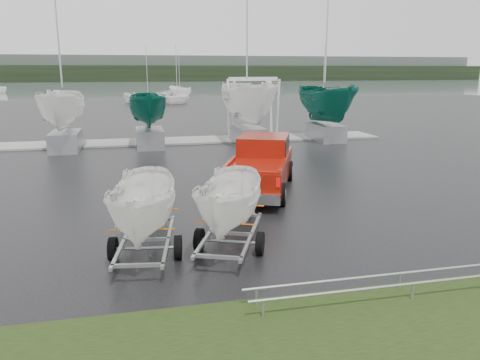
# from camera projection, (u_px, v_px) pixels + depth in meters

# --- Properties ---
(ground_plane) EXTENTS (120.00, 120.00, 0.00)m
(ground_plane) POSITION_uv_depth(u_px,v_px,m) (175.00, 192.00, 18.03)
(ground_plane) COLOR black
(ground_plane) RESTS_ON ground
(lake) EXTENTS (300.00, 300.00, 0.00)m
(lake) POSITION_uv_depth(u_px,v_px,m) (137.00, 89.00, 112.87)
(lake) COLOR slate
(lake) RESTS_ON ground
(dock) EXTENTS (30.00, 3.00, 0.12)m
(dock) POSITION_uv_depth(u_px,v_px,m) (157.00, 142.00, 30.35)
(dock) COLOR #989893
(dock) RESTS_ON ground
(treeline) EXTENTS (300.00, 8.00, 6.00)m
(treeline) POSITION_uv_depth(u_px,v_px,m) (134.00, 74.00, 178.55)
(treeline) COLOR black
(treeline) RESTS_ON ground
(far_hill) EXTENTS (300.00, 6.00, 10.00)m
(far_hill) POSITION_uv_depth(u_px,v_px,m) (134.00, 68.00, 185.68)
(far_hill) COLOR #4C5651
(far_hill) RESTS_ON ground
(pickup_truck) EXTENTS (4.24, 6.42, 2.03)m
(pickup_truck) POSITION_uv_depth(u_px,v_px,m) (262.00, 162.00, 18.37)
(pickup_truck) COLOR maroon
(pickup_truck) RESTS_ON ground
(trailer_hitched) EXTENTS (2.47, 3.78, 4.52)m
(trailer_hitched) POSITION_uv_depth(u_px,v_px,m) (230.00, 158.00, 11.75)
(trailer_hitched) COLOR #999BA1
(trailer_hitched) RESTS_ON ground
(trailer_parked) EXTENTS (1.86, 3.74, 4.68)m
(trailer_parked) POSITION_uv_depth(u_px,v_px,m) (142.00, 158.00, 11.29)
(trailer_parked) COLOR #999BA1
(trailer_parked) RESTS_ON ground
(boat_hoist) EXTENTS (3.30, 2.18, 4.12)m
(boat_hoist) POSITION_uv_depth(u_px,v_px,m) (253.00, 99.00, 31.15)
(boat_hoist) COLOR silver
(boat_hoist) RESTS_ON ground
(keelboat_0) EXTENTS (2.44, 3.20, 10.61)m
(keelboat_0) POSITION_uv_depth(u_px,v_px,m) (61.00, 83.00, 26.42)
(keelboat_0) COLOR #999BA1
(keelboat_0) RESTS_ON ground
(keelboat_1) EXTENTS (2.22, 3.20, 7.01)m
(keelboat_1) POSITION_uv_depth(u_px,v_px,m) (148.00, 89.00, 27.74)
(keelboat_1) COLOR #999BA1
(keelboat_1) RESTS_ON ground
(keelboat_2) EXTENTS (2.85, 3.20, 11.03)m
(keelboat_2) POSITION_uv_depth(u_px,v_px,m) (249.00, 71.00, 28.65)
(keelboat_2) COLOR #999BA1
(keelboat_2) RESTS_ON ground
(keelboat_3) EXTENTS (2.58, 3.20, 10.75)m
(keelboat_3) POSITION_uv_depth(u_px,v_px,m) (328.00, 78.00, 30.20)
(keelboat_3) COLOR #999BA1
(keelboat_3) RESTS_ON ground
(mast_rack_2) EXTENTS (7.00, 0.56, 0.06)m
(mast_rack_2) POSITION_uv_depth(u_px,v_px,m) (407.00, 278.00, 9.81)
(mast_rack_2) COLOR #999BA1
(mast_rack_2) RESTS_ON ground
(moored_boat_1) EXTENTS (2.70, 2.63, 11.43)m
(moored_boat_1) POSITION_uv_depth(u_px,v_px,m) (148.00, 103.00, 66.07)
(moored_boat_1) COLOR white
(moored_boat_1) RESTS_ON ground
(moored_boat_2) EXTENTS (3.00, 3.02, 10.87)m
(moored_boat_2) POSITION_uv_depth(u_px,v_px,m) (177.00, 103.00, 64.80)
(moored_boat_2) COLOR white
(moored_boat_2) RESTS_ON ground
(moored_boat_3) EXTENTS (3.08, 3.11, 11.09)m
(moored_boat_3) POSITION_uv_depth(u_px,v_px,m) (323.00, 102.00, 67.99)
(moored_boat_3) COLOR white
(moored_boat_3) RESTS_ON ground
(moored_boat_5) EXTENTS (3.32, 3.37, 11.50)m
(moored_boat_5) POSITION_uv_depth(u_px,v_px,m) (180.00, 95.00, 84.61)
(moored_boat_5) COLOR white
(moored_boat_5) RESTS_ON ground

